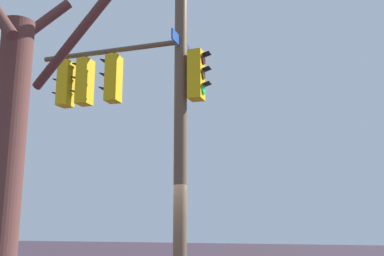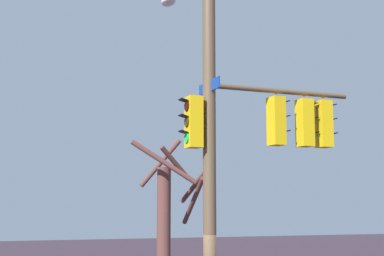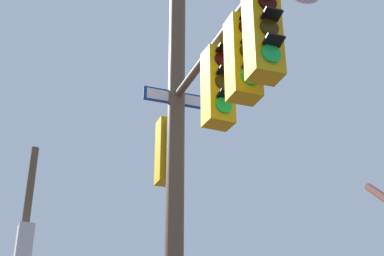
% 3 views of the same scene
% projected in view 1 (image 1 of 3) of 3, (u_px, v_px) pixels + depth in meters
% --- Properties ---
extents(main_signal_pole_assembly, '(3.55, 4.24, 8.87)m').
position_uv_depth(main_signal_pole_assembly, '(149.00, 77.00, 10.21)').
color(main_signal_pole_assembly, brown).
rests_on(main_signal_pole_assembly, ground).
extents(bare_tree_behind_pole, '(2.25, 2.26, 5.10)m').
position_uv_depth(bare_tree_behind_pole, '(4.00, 154.00, 5.57)').
color(bare_tree_behind_pole, brown).
rests_on(bare_tree_behind_pole, ground).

